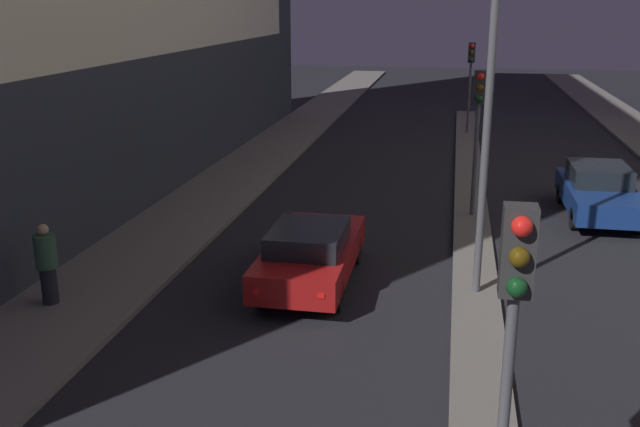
% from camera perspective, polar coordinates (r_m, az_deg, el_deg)
% --- Properties ---
extents(median_strip, '(1.00, 36.12, 0.13)m').
position_cam_1_polar(median_strip, '(23.75, 11.92, 1.53)').
color(median_strip, '#66605B').
rests_on(median_strip, ground).
extents(traffic_light_near, '(0.32, 0.42, 4.15)m').
position_cam_1_polar(traffic_light_near, '(7.26, 15.18, -7.75)').
color(traffic_light_near, '#4C4C51').
rests_on(traffic_light_near, median_strip).
extents(traffic_light_mid, '(0.32, 0.42, 4.15)m').
position_cam_1_polar(traffic_light_mid, '(20.54, 12.54, 8.08)').
color(traffic_light_mid, '#4C4C51').
rests_on(traffic_light_mid, median_strip).
extents(traffic_light_far, '(0.32, 0.42, 4.15)m').
position_cam_1_polar(traffic_light_far, '(34.22, 11.97, 11.41)').
color(traffic_light_far, '#4C4C51').
rests_on(traffic_light_far, median_strip).
extents(car_left_lane, '(1.85, 4.53, 1.41)m').
position_cam_1_polar(car_left_lane, '(15.89, -0.75, -3.16)').
color(car_left_lane, maroon).
rests_on(car_left_lane, ground).
extents(car_right_lane, '(1.91, 4.55, 1.49)m').
position_cam_1_polar(car_right_lane, '(22.43, 21.41, 1.67)').
color(car_right_lane, navy).
rests_on(car_right_lane, ground).
extents(pedestrian_on_left_sidewalk, '(0.44, 0.44, 1.71)m').
position_cam_1_polar(pedestrian_on_left_sidewalk, '(15.54, -21.02, -3.69)').
color(pedestrian_on_left_sidewalk, black).
rests_on(pedestrian_on_left_sidewalk, sidewalk_left).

